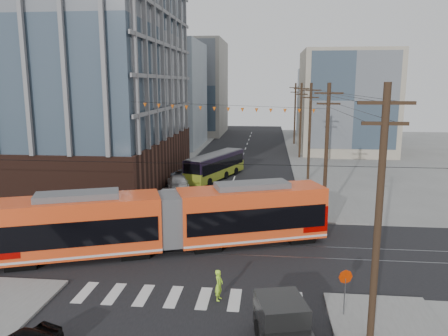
% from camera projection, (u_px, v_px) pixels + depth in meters
% --- Properties ---
extents(ground, '(160.00, 160.00, 0.00)m').
position_uv_depth(ground, '(198.00, 273.00, 25.58)').
color(ground, slate).
extents(office_building, '(30.00, 25.00, 28.60)m').
position_uv_depth(office_building, '(31.00, 52.00, 47.55)').
color(office_building, '#381E16').
rests_on(office_building, ground).
extents(bg_bldg_nw_near, '(18.00, 16.00, 18.00)m').
position_uv_depth(bg_bldg_nw_near, '(150.00, 95.00, 76.36)').
color(bg_bldg_nw_near, '#8C99A5').
rests_on(bg_bldg_nw_near, ground).
extents(bg_bldg_ne_near, '(14.00, 14.00, 16.00)m').
position_uv_depth(bg_bldg_ne_near, '(346.00, 102.00, 69.28)').
color(bg_bldg_ne_near, gray).
rests_on(bg_bldg_ne_near, ground).
extents(bg_bldg_nw_far, '(16.00, 18.00, 20.00)m').
position_uv_depth(bg_bldg_nw_far, '(188.00, 88.00, 95.39)').
color(bg_bldg_nw_far, gray).
rests_on(bg_bldg_nw_far, ground).
extents(bg_bldg_ne_far, '(16.00, 16.00, 14.00)m').
position_uv_depth(bg_bldg_ne_far, '(339.00, 103.00, 88.80)').
color(bg_bldg_ne_far, '#8C99A5').
rests_on(bg_bldg_ne_far, ground).
extents(utility_pole_near, '(0.30, 0.30, 11.00)m').
position_uv_depth(utility_pole_near, '(378.00, 219.00, 17.81)').
color(utility_pole_near, black).
rests_on(utility_pole_near, ground).
extents(utility_pole_far, '(0.30, 0.30, 11.00)m').
position_uv_depth(utility_pole_far, '(295.00, 114.00, 78.34)').
color(utility_pole_far, black).
rests_on(utility_pole_far, ground).
extents(streetcar, '(21.17, 10.22, 4.13)m').
position_uv_depth(streetcar, '(170.00, 220.00, 28.80)').
color(streetcar, '#F04A1B').
rests_on(streetcar, ground).
extents(city_bus, '(5.98, 10.80, 3.03)m').
position_uv_depth(city_bus, '(215.00, 166.00, 50.66)').
color(city_bus, black).
rests_on(city_bus, ground).
extents(parked_car_silver, '(1.96, 4.38, 1.40)m').
position_uv_depth(parked_car_silver, '(172.00, 195.00, 40.74)').
color(parked_car_silver, '#929498').
rests_on(parked_car_silver, ground).
extents(parked_car_white, '(3.37, 5.57, 1.51)m').
position_uv_depth(parked_car_white, '(178.00, 182.00, 45.77)').
color(parked_car_white, silver).
rests_on(parked_car_white, ground).
extents(parked_car_grey, '(3.50, 4.73, 1.19)m').
position_uv_depth(parked_car_grey, '(185.00, 174.00, 50.55)').
color(parked_car_grey, slate).
rests_on(parked_car_grey, ground).
extents(pedestrian, '(0.49, 0.66, 1.63)m').
position_uv_depth(pedestrian, '(219.00, 285.00, 22.28)').
color(pedestrian, '#BAFF33').
rests_on(pedestrian, ground).
extents(stop_sign, '(0.84, 0.84, 2.24)m').
position_uv_depth(stop_sign, '(345.00, 295.00, 20.56)').
color(stop_sign, '#BA2800').
rests_on(stop_sign, ground).
extents(jersey_barrier, '(1.51, 3.80, 0.74)m').
position_uv_depth(jersey_barrier, '(317.00, 206.00, 38.18)').
color(jersey_barrier, gray).
rests_on(jersey_barrier, ground).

